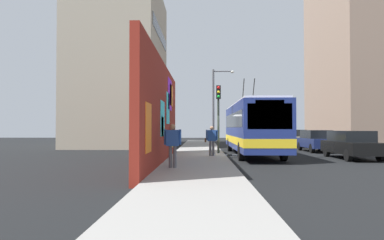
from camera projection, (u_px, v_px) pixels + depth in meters
name	position (u px, v px, depth m)	size (l,w,h in m)	color
ground_plane	(225.00, 157.00, 20.77)	(80.00, 80.00, 0.00)	black
sidewalk_slab	(198.00, 155.00, 20.82)	(48.00, 3.20, 0.15)	gray
graffiti_wall	(162.00, 114.00, 16.69)	(13.50, 0.32, 4.86)	maroon
building_far_left	(121.00, 68.00, 33.39)	(12.11, 7.60, 15.09)	#9E937F
building_far_right	(369.00, 54.00, 37.94)	(13.93, 10.02, 19.89)	gray
city_bus	(252.00, 127.00, 21.95)	(11.62, 2.51, 5.07)	navy
parked_car_black	(351.00, 144.00, 19.37)	(4.64, 1.86, 1.58)	black
parked_car_navy	(316.00, 140.00, 25.29)	(4.41, 1.77, 1.58)	navy
parked_car_champagne	(294.00, 138.00, 31.45)	(4.57, 1.79, 1.58)	#C6B793
parked_car_red	(280.00, 136.00, 37.08)	(4.73, 1.77, 1.58)	#B21E19
pedestrian_at_curb	(212.00, 138.00, 19.72)	(0.23, 0.75, 1.69)	#595960
pedestrian_near_wall	(173.00, 142.00, 13.79)	(0.23, 0.69, 1.75)	#595960
traffic_light	(218.00, 108.00, 21.64)	(0.49, 0.28, 4.28)	#2D382D
street_lamp	(216.00, 102.00, 28.21)	(0.44, 1.80, 6.39)	#4C4C51
curbside_puddle	(233.00, 155.00, 22.05)	(1.19, 1.19, 0.00)	black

